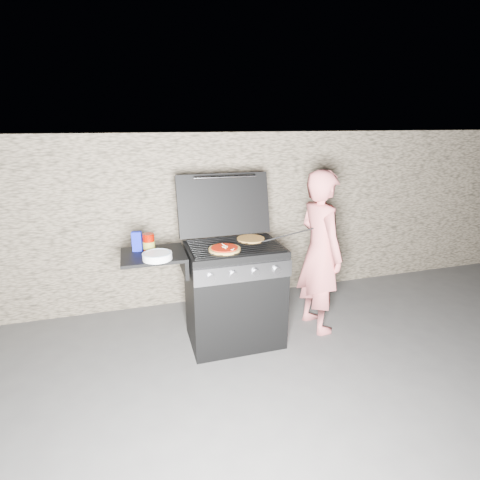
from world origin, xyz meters
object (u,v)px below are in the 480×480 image
object	(u,v)px
sauce_jar	(149,242)
person	(320,252)
pizza_topped	(225,249)
gas_grill	(207,298)

from	to	relation	value
sauce_jar	person	bearing A→B (deg)	-2.41
pizza_topped	sauce_jar	distance (m)	0.61
sauce_jar	person	size ratio (longest dim) A/B	0.09
gas_grill	sauce_jar	distance (m)	0.69
gas_grill	person	bearing A→B (deg)	0.70
pizza_topped	person	distance (m)	0.95
gas_grill	sauce_jar	world-z (taller)	sauce_jar
person	pizza_topped	bearing A→B (deg)	91.00
person	gas_grill	bearing A→B (deg)	84.29
pizza_topped	sauce_jar	xyz separation A→B (m)	(-0.58, 0.18, 0.05)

